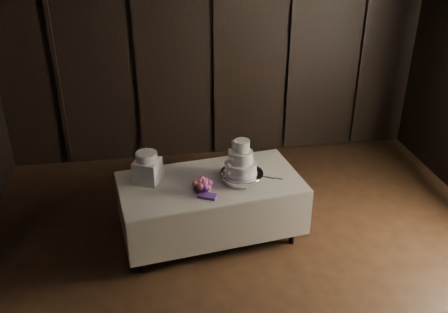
% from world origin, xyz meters
% --- Properties ---
extents(room, '(6.08, 7.08, 3.08)m').
position_xyz_m(room, '(0.00, 0.00, 1.50)').
color(room, black).
rests_on(room, ground).
extents(display_table, '(2.12, 1.31, 0.76)m').
position_xyz_m(display_table, '(-0.36, 1.34, 0.42)').
color(display_table, beige).
rests_on(display_table, ground).
extents(cake_stand, '(0.56, 0.56, 0.09)m').
position_xyz_m(cake_stand, '(-0.02, 1.31, 0.81)').
color(cake_stand, silver).
rests_on(cake_stand, display_table).
extents(wedding_cake, '(0.37, 0.33, 0.40)m').
position_xyz_m(wedding_cake, '(-0.05, 1.29, 1.01)').
color(wedding_cake, white).
rests_on(wedding_cake, cake_stand).
extents(bouquet, '(0.45, 0.50, 0.19)m').
position_xyz_m(bouquet, '(-0.48, 1.13, 0.83)').
color(bouquet, '#E96475').
rests_on(bouquet, display_table).
extents(box_pedestal, '(0.34, 0.34, 0.25)m').
position_xyz_m(box_pedestal, '(-1.04, 1.45, 0.89)').
color(box_pedestal, white).
rests_on(box_pedestal, display_table).
extents(small_cake, '(0.26, 0.26, 0.09)m').
position_xyz_m(small_cake, '(-1.04, 1.45, 1.06)').
color(small_cake, white).
rests_on(small_cake, box_pedestal).
extents(cake_knife, '(0.34, 0.20, 0.01)m').
position_xyz_m(cake_knife, '(0.22, 1.33, 0.77)').
color(cake_knife, silver).
rests_on(cake_knife, display_table).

